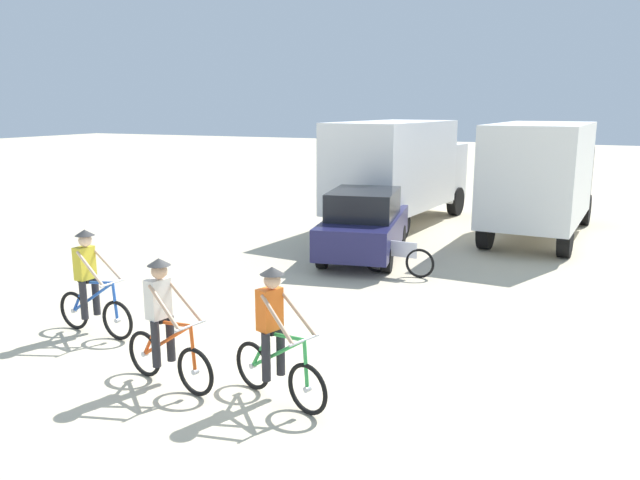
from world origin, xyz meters
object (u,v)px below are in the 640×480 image
sedan_parked (364,224)px  cyclist_near_camera (275,339)px  box_truck_white_box (542,174)px  cyclist_orange_shirt (91,286)px  box_truck_avon_van (399,168)px  bicycle_spare (398,258)px  cyclist_cowboy_hat (164,327)px

sedan_parked → cyclist_near_camera: bearing=-78.0°
box_truck_white_box → cyclist_near_camera: (-2.16, -12.41, -1.03)m
box_truck_white_box → cyclist_orange_shirt: size_ratio=3.78×
sedan_parked → cyclist_near_camera: size_ratio=2.44×
box_truck_avon_van → cyclist_orange_shirt: 11.91m
box_truck_avon_van → sedan_parked: bearing=-83.3°
sedan_parked → bicycle_spare: size_ratio=2.57×
cyclist_orange_shirt → cyclist_cowboy_hat: same height
sedan_parked → cyclist_cowboy_hat: size_ratio=2.44×
sedan_parked → bicycle_spare: 1.85m
cyclist_orange_shirt → cyclist_near_camera: bearing=-12.2°
box_truck_avon_van → bicycle_spare: bearing=-72.8°
box_truck_white_box → bicycle_spare: (-2.54, -5.78, -1.48)m
box_truck_avon_van → cyclist_near_camera: box_truck_avon_van is taller
sedan_parked → cyclist_orange_shirt: bearing=-108.5°
box_truck_white_box → cyclist_cowboy_hat: 13.23m
box_truck_white_box → cyclist_cowboy_hat: (-3.77, -12.64, -1.03)m
box_truck_white_box → cyclist_near_camera: box_truck_white_box is taller
bicycle_spare → cyclist_orange_shirt: bearing=-122.2°
box_truck_white_box → cyclist_orange_shirt: (-6.16, -11.55, -1.03)m
box_truck_white_box → bicycle_spare: bearing=-113.7°
cyclist_orange_shirt → bicycle_spare: (3.63, 5.77, -0.45)m
cyclist_orange_shirt → cyclist_near_camera: 4.10m
box_truck_white_box → cyclist_near_camera: bearing=-99.9°
cyclist_cowboy_hat → box_truck_avon_van: bearing=92.7°
box_truck_avon_van → cyclist_near_camera: bearing=-80.0°
sedan_parked → cyclist_cowboy_hat: (0.06, -8.09, -0.04)m
cyclist_near_camera → bicycle_spare: (-0.38, 6.63, -0.45)m
box_truck_white_box → sedan_parked: 6.03m
box_truck_white_box → bicycle_spare: box_truck_white_box is taller
cyclist_orange_shirt → cyclist_cowboy_hat: (2.39, -1.09, 0.00)m
box_truck_avon_van → cyclist_cowboy_hat: size_ratio=3.83×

